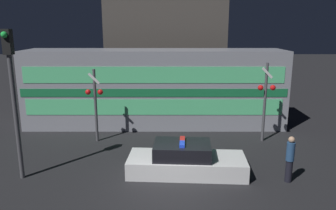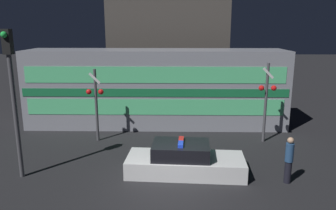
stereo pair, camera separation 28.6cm
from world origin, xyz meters
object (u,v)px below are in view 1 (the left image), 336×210
object	(u,v)px
crossing_signal_near	(266,97)
traffic_light_corner	(13,89)
pedestrian	(290,159)
train	(155,88)
police_car	(186,161)

from	to	relation	value
crossing_signal_near	traffic_light_corner	xyz separation A→B (m)	(-10.60, -4.21, 1.23)
pedestrian	crossing_signal_near	xyz separation A→B (m)	(0.30, 4.53, 1.39)
train	police_car	xyz separation A→B (m)	(1.48, -6.79, -1.73)
police_car	traffic_light_corner	size ratio (longest dim) A/B	0.84
police_car	crossing_signal_near	distance (m)	5.92
train	traffic_light_corner	bearing A→B (deg)	-124.32
crossing_signal_near	pedestrian	bearing A→B (deg)	-93.73
pedestrian	train	bearing A→B (deg)	125.42
train	pedestrian	distance (m)	9.36
police_car	train	bearing A→B (deg)	105.68
pedestrian	crossing_signal_near	world-z (taller)	crossing_signal_near
crossing_signal_near	police_car	bearing A→B (deg)	-137.99
train	police_car	world-z (taller)	train
train	police_car	size ratio (longest dim) A/B	3.12
train	crossing_signal_near	xyz separation A→B (m)	(5.67, -3.02, 0.08)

